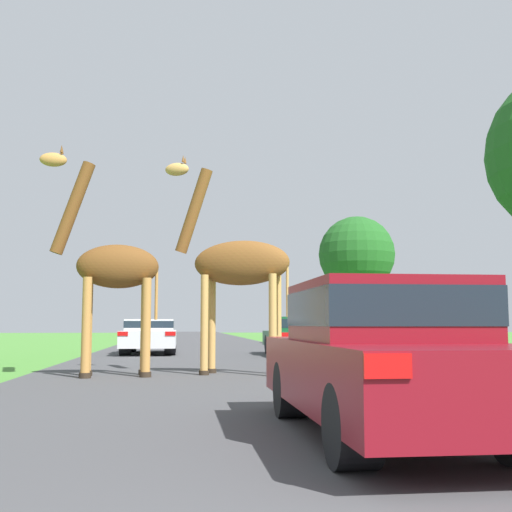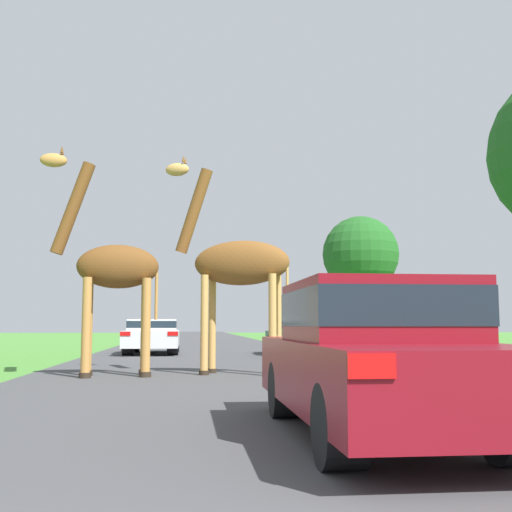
% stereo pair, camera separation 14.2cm
% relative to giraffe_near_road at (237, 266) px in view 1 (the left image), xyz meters
% --- Properties ---
extents(road, '(8.28, 120.00, 0.00)m').
position_rel_giraffe_near_road_xyz_m(road, '(-0.38, 17.10, -2.37)').
color(road, '#424244').
rests_on(road, ground).
extents(giraffe_near_road, '(2.87, 1.37, 4.92)m').
position_rel_giraffe_near_road_xyz_m(giraffe_near_road, '(0.00, 0.00, 0.00)').
color(giraffe_near_road, tan).
rests_on(giraffe_near_road, ground).
extents(giraffe_companion, '(2.56, 0.98, 4.86)m').
position_rel_giraffe_near_road_xyz_m(giraffe_companion, '(-2.66, -0.24, -0.15)').
color(giraffe_companion, '#B77F3D').
rests_on(giraffe_companion, ground).
extents(car_lead_maroon, '(1.71, 4.55, 1.51)m').
position_rel_giraffe_near_road_xyz_m(car_lead_maroon, '(0.77, -7.83, -1.57)').
color(car_lead_maroon, maroon).
rests_on(car_lead_maroon, ground).
extents(car_queue_right, '(1.85, 4.44, 1.34)m').
position_rel_giraffe_near_road_xyz_m(car_queue_right, '(2.86, 8.43, -1.64)').
color(car_queue_right, '#144C28').
rests_on(car_queue_right, ground).
extents(car_queue_left, '(1.93, 4.54, 1.26)m').
position_rel_giraffe_near_road_xyz_m(car_queue_left, '(-2.33, 10.12, -1.68)').
color(car_queue_left, silver).
rests_on(car_queue_left, ground).
extents(tree_left_edge, '(4.03, 4.03, 6.80)m').
position_rel_giraffe_near_road_xyz_m(tree_left_edge, '(8.06, 18.98, 2.38)').
color(tree_left_edge, brown).
rests_on(tree_left_edge, ground).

